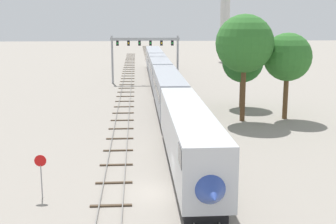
% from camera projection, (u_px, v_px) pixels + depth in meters
% --- Properties ---
extents(ground_plane, '(400.00, 400.00, 0.00)m').
position_uv_depth(ground_plane, '(165.00, 193.00, 30.45)').
color(ground_plane, gray).
extents(track_main, '(2.60, 200.00, 0.16)m').
position_uv_depth(track_main, '(156.00, 77.00, 89.19)').
color(track_main, slate).
rests_on(track_main, ground).
extents(track_near, '(2.60, 160.00, 0.16)m').
position_uv_depth(track_near, '(126.00, 94.00, 69.27)').
color(track_near, slate).
rests_on(track_near, ground).
extents(passenger_train, '(3.04, 87.71, 4.80)m').
position_uv_depth(passenger_train, '(163.00, 79.00, 66.69)').
color(passenger_train, silver).
rests_on(passenger_train, ground).
extents(signal_gantry, '(12.10, 0.49, 8.34)m').
position_uv_depth(signal_gantry, '(145.00, 48.00, 80.13)').
color(signal_gantry, '#999BA0').
rests_on(signal_gantry, ground).
extents(stop_sign, '(0.76, 0.08, 2.88)m').
position_uv_depth(stop_sign, '(41.00, 170.00, 29.24)').
color(stop_sign, gray).
rests_on(stop_sign, ground).
extents(trackside_tree_left, '(5.27, 5.27, 8.51)m').
position_uv_depth(trackside_tree_left, '(243.00, 62.00, 58.43)').
color(trackside_tree_left, brown).
rests_on(trackside_tree_left, ground).
extents(trackside_tree_mid, '(5.43, 5.43, 9.79)m').
position_uv_depth(trackside_tree_mid, '(288.00, 57.00, 51.39)').
color(trackside_tree_mid, brown).
rests_on(trackside_tree_mid, ground).
extents(trackside_tree_right, '(6.38, 6.38, 11.83)m').
position_uv_depth(trackside_tree_right, '(245.00, 44.00, 49.98)').
color(trackside_tree_right, brown).
rests_on(trackside_tree_right, ground).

